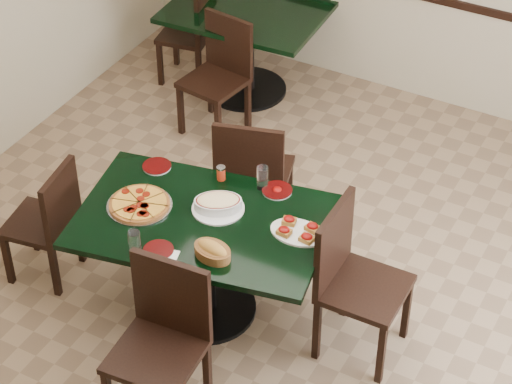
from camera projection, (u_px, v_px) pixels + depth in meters
The scene contains 20 objects.
floor at pixel (261, 300), 6.40m from camera, with size 5.50×5.50×0.00m, color #7D6348.
main_table at pixel (204, 242), 5.99m from camera, with size 1.63×1.21×0.75m.
back_table at pixel (246, 35), 8.01m from camera, with size 1.27×0.96×0.75m.
chair_far at pixel (252, 172), 6.55m from camera, with size 0.57×0.57×0.99m.
chair_near at pixel (163, 333), 5.41m from camera, with size 0.50×0.50×1.00m.
chair_right at pixel (351, 273), 5.78m from camera, with size 0.48×0.48×1.00m.
chair_left at pixel (49, 218), 6.30m from camera, with size 0.46×0.46×0.86m.
back_chair_near at pixel (220, 69), 7.62m from camera, with size 0.49×0.49×0.93m.
back_chair_left at pixel (195, 29), 8.18m from camera, with size 0.47×0.47×0.87m.
pepperoni_pizza at pixel (139, 204), 5.95m from camera, with size 0.39×0.39×0.04m.
lasagna_casserole at pixel (218, 203), 5.91m from camera, with size 0.34×0.32×0.09m.
bread_basket at pixel (212, 251), 5.59m from camera, with size 0.26×0.20×0.10m.
bruschetta_platter at pixel (298, 230), 5.76m from camera, with size 0.34×0.24×0.05m.
side_plate_near at pixel (158, 250), 5.65m from camera, with size 0.18×0.18×0.02m.
side_plate_far_r at pixel (277, 190), 6.07m from camera, with size 0.19×0.19×0.03m.
side_plate_far_l at pixel (157, 166), 6.26m from camera, with size 0.18×0.18×0.02m.
napkin_setting at pixel (163, 258), 5.60m from camera, with size 0.19×0.19×0.01m.
water_glass_a at pixel (262, 177), 6.06m from camera, with size 0.07×0.07×0.15m, color white.
water_glass_b at pixel (135, 243), 5.59m from camera, with size 0.07×0.07×0.15m, color white.
pepper_shaker at pixel (221, 173), 6.14m from camera, with size 0.06×0.06×0.09m.
Camera 1 is at (2.16, -4.02, 4.54)m, focal length 70.00 mm.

